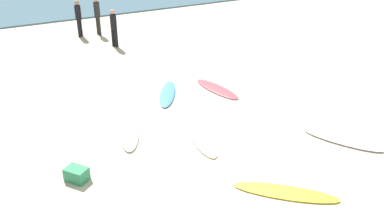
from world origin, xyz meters
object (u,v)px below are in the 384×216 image
surfboard_4 (217,89)px  beach_cooler (77,174)px  beachgoer_mid (97,14)px  surfboard_1 (201,136)px  surfboard_3 (168,94)px  beachgoer_far (78,17)px  surfboard_0 (129,130)px  beachgoer_near (114,26)px  surfboard_5 (343,140)px  surfboard_2 (286,192)px

surfboard_4 → beach_cooler: beach_cooler is taller
beachgoer_mid → beach_cooler: size_ratio=3.50×
surfboard_4 → surfboard_1: bearing=-138.3°
surfboard_3 → beachgoer_far: 8.05m
surfboard_3 → surfboard_0: bearing=70.7°
beachgoer_near → surfboard_4: bearing=-10.1°
surfboard_3 → beachgoer_mid: (-0.05, 7.82, 0.97)m
beachgoer_far → beach_cooler: bearing=-159.5°
beach_cooler → surfboard_5: bearing=-13.2°
surfboard_5 → beachgoer_near: beachgoer_near is taller
surfboard_2 → beachgoer_near: 11.77m
surfboard_0 → surfboard_1: surfboard_0 is taller
beachgoer_mid → surfboard_1: bearing=173.5°
surfboard_5 → beachgoer_far: beachgoer_far is taller
surfboard_1 → beachgoer_mid: beachgoer_mid is taller
beachgoer_near → surfboard_3: bearing=-25.6°
surfboard_1 → surfboard_4: (2.04, 2.57, -0.00)m
surfboard_1 → surfboard_3: bearing=94.1°
surfboard_1 → beachgoer_near: (0.42, 8.70, 0.89)m
beachgoer_near → beachgoer_far: (-0.99, 2.22, 0.03)m
beachgoer_far → surfboard_0: bearing=-151.2°
beachgoer_far → beach_cooler: size_ratio=3.32×
surfboard_2 → beach_cooler: bearing=98.1°
surfboard_0 → surfboard_4: size_ratio=1.12×
surfboard_1 → surfboard_4: 3.28m
beachgoer_mid → beach_cooler: beachgoer_mid is taller
surfboard_2 → beachgoer_mid: beachgoer_mid is taller
surfboard_4 → beachgoer_near: bearing=95.1°
surfboard_0 → beachgoer_far: bearing=102.8°
surfboard_0 → beachgoer_mid: bearing=97.7°
surfboard_0 → beachgoer_far: (1.07, 9.67, 0.91)m
beachgoer_mid → beachgoer_far: beachgoer_mid is taller
surfboard_4 → surfboard_5: bearing=-83.7°
surfboard_2 → beachgoer_near: beachgoer_near is taller
surfboard_5 → beachgoer_far: (-3.91, 12.88, 0.91)m
surfboard_1 → beachgoer_near: 8.76m
beachgoer_near → surfboard_5: bearing=-9.6°
surfboard_4 → beach_cooler: size_ratio=4.04×
surfboard_2 → beachgoer_near: bearing=42.2°
surfboard_1 → beachgoer_far: size_ratio=1.33×
surfboard_2 → beachgoer_far: bearing=46.2°
beachgoer_mid → beach_cooler: 11.82m
surfboard_5 → beach_cooler: (-6.86, 1.61, 0.12)m
surfboard_0 → surfboard_1: 2.07m
surfboard_1 → beach_cooler: size_ratio=4.43×
beach_cooler → surfboard_2: bearing=-33.6°
surfboard_1 → beachgoer_mid: 10.84m
surfboard_4 → surfboard_3: bearing=156.5°
surfboard_1 → surfboard_2: bearing=-69.4°
surfboard_3 → beach_cooler: bearing=70.6°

